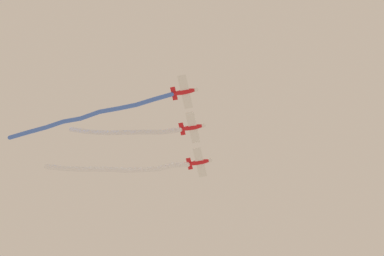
% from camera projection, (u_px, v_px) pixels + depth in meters
% --- Properties ---
extents(airplane_lead, '(5.56, 5.18, 1.56)m').
position_uv_depth(airplane_lead, '(185.00, 92.00, 92.92)').
color(airplane_lead, red).
extents(smoke_trail_lead, '(18.51, 24.16, 1.30)m').
position_uv_depth(smoke_trail_lead, '(89.00, 116.00, 94.76)').
color(smoke_trail_lead, '#4C75DB').
extents(airplane_left_wing, '(5.54, 5.20, 1.56)m').
position_uv_depth(airplane_left_wing, '(193.00, 127.00, 96.54)').
color(airplane_left_wing, red).
extents(smoke_trail_left_wing, '(15.74, 13.05, 2.47)m').
position_uv_depth(smoke_trail_left_wing, '(126.00, 132.00, 97.69)').
color(smoke_trail_left_wing, white).
extents(airplane_right_wing, '(5.56, 5.17, 1.56)m').
position_uv_depth(airplane_right_wing, '(200.00, 162.00, 99.63)').
color(airplane_right_wing, red).
extents(smoke_trail_right_wing, '(20.96, 16.18, 1.69)m').
position_uv_depth(smoke_trail_right_wing, '(118.00, 168.00, 99.95)').
color(smoke_trail_right_wing, white).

